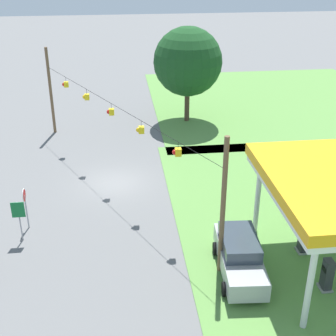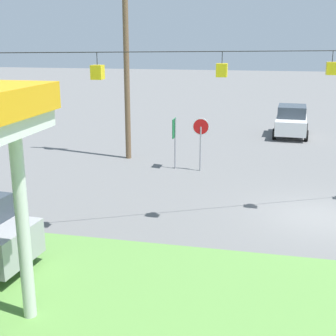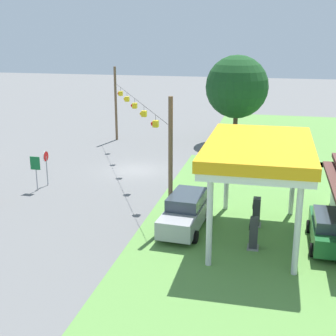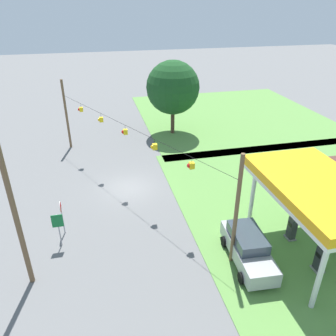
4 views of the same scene
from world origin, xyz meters
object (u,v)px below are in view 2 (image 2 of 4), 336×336
at_px(car_on_crossroad, 291,121).
at_px(stop_sign_roadside, 201,133).
at_px(route_sign, 174,133).
at_px(utility_pole_main, 125,27).

relative_size(car_on_crossroad, stop_sign_roadside, 1.70).
relative_size(route_sign, utility_pole_main, 0.20).
xyz_separation_m(car_on_crossroad, utility_pole_main, (8.43, 7.76, 5.56)).
xyz_separation_m(stop_sign_roadside, utility_pole_main, (4.05, -1.61, 4.72)).
height_order(route_sign, utility_pole_main, utility_pole_main).
bearing_deg(utility_pole_main, car_on_crossroad, -137.36).
distance_m(stop_sign_roadside, route_sign, 1.28).
xyz_separation_m(stop_sign_roadside, route_sign, (1.27, -0.14, -0.10)).
distance_m(car_on_crossroad, route_sign, 10.85).
bearing_deg(utility_pole_main, stop_sign_roadside, 158.33).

